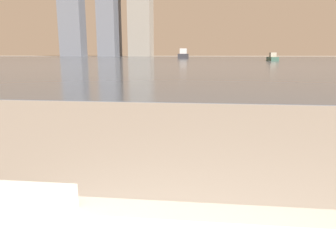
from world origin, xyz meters
name	(u,v)px	position (x,y,z in m)	size (l,w,h in m)	color
towel_stack	(18,209)	(-0.34, 0.88, 0.61)	(0.27, 0.22, 0.08)	white
harbor_water	(206,59)	(0.00, 62.00, 0.01)	(180.00, 110.00, 0.01)	slate
harbor_boat_1	(183,55)	(-4.96, 71.85, 0.74)	(1.96, 5.54, 2.07)	#2D2D33
harbor_boat_2	(273,58)	(9.48, 49.43, 0.42)	(1.22, 3.15, 1.16)	#335647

